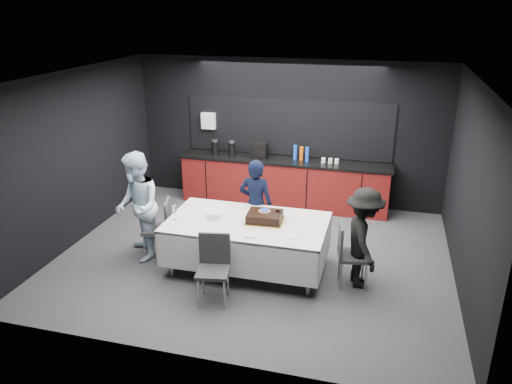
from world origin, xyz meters
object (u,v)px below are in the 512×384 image
Objects in this scene: champagne_flute at (175,210)px; chair_left at (161,224)px; cake_assembly at (265,217)px; plate_stack at (214,215)px; person_left at (137,207)px; person_center at (256,205)px; person_right at (363,238)px; chair_near at (214,263)px; party_table at (247,230)px; chair_right at (348,250)px.

champagne_flute is 0.62m from chair_left.
plate_stack is (-0.75, -0.09, -0.02)m from cake_assembly.
plate_stack is at bearing 58.24° from person_left.
person_center reaches higher than plate_stack.
cake_assembly is at bearing 0.15° from chair_left.
chair_left is 0.54× the size of person_left.
chair_left is 0.64× the size of person_right.
plate_stack is at bearing 74.00° from person_right.
person_center reaches higher than chair_near.
chair_near is at bearing -103.08° from party_table.
person_right reaches higher than party_table.
plate_stack is at bearing -173.08° from cake_assembly.
person_center is at bearing 94.61° from party_table.
person_left is at bearing -177.37° from plate_stack.
plate_stack is 2.17m from person_right.
person_right reaches higher than cake_assembly.
person_left is (-0.30, -0.14, 0.32)m from chair_left.
cake_assembly reaches higher than chair_near.
plate_stack is 1.22m from person_left.
person_left is (-3.19, -0.01, 0.32)m from chair_right.
chair_near is at bearing -39.22° from champagne_flute.
person_right is at bearing -0.71° from party_table.
champagne_flute is at bearing 43.92° from person_left.
person_right is (1.88, 0.87, 0.19)m from chair_near.
plate_stack is at bearing 108.59° from chair_near.
person_left is (-1.72, -0.08, 0.21)m from party_table.
chair_left is at bearing 142.99° from champagne_flute.
chair_near is (0.83, -0.68, -0.40)m from champagne_flute.
party_table is 2.51× the size of chair_near.
chair_left is at bearing 177.33° from party_table.
chair_right is 1.88m from chair_near.
champagne_flute is at bearing 46.17° from person_center.
person_center reaches higher than chair_left.
chair_right is (1.23, -0.13, -0.31)m from cake_assembly.
party_table is 1.36× the size of person_left.
cake_assembly is 0.39× the size of person_right.
cake_assembly is 2.50× the size of champagne_flute.
person_center reaches higher than party_table.
person_right is at bearing -1.61° from chair_left.
plate_stack is 0.97m from chair_near.
champagne_flute is at bearing -168.16° from party_table.
cake_assembly is 0.37× the size of person_center.
chair_left is at bearing 80.69° from person_left.
cake_assembly is 2.40× the size of plate_stack.
person_left is (-1.22, -0.06, 0.02)m from plate_stack.
person_center is (0.98, 0.92, -0.19)m from champagne_flute.
cake_assembly is 1.32m from champagne_flute.
party_table is 1.54× the size of person_center.
chair_near is at bearing 87.61° from person_center.
champagne_flute is (-1.04, -0.22, 0.30)m from party_table.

